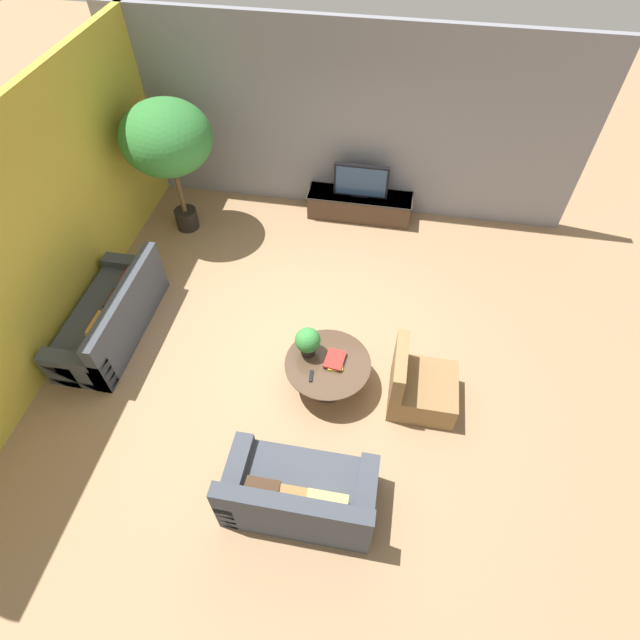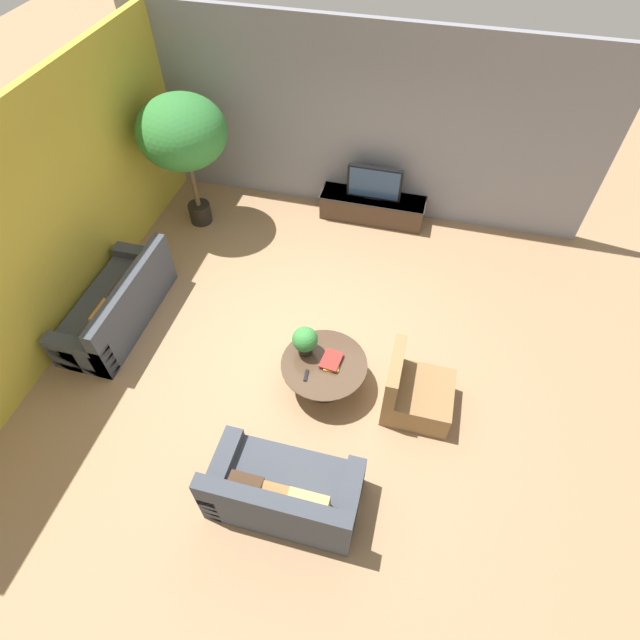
% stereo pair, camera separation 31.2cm
% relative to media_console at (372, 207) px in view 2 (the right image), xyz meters
% --- Properties ---
extents(ground_plane, '(24.00, 24.00, 0.00)m').
position_rel_media_console_xyz_m(ground_plane, '(-0.36, -2.94, -0.22)').
color(ground_plane, '#9E7A56').
extents(back_wall_stone, '(7.40, 0.12, 3.00)m').
position_rel_media_console_xyz_m(back_wall_stone, '(-0.36, 0.32, 1.28)').
color(back_wall_stone, gray).
rests_on(back_wall_stone, ground).
extents(side_wall_left, '(0.12, 7.40, 3.00)m').
position_rel_media_console_xyz_m(side_wall_left, '(-3.62, -2.74, 1.28)').
color(side_wall_left, gold).
rests_on(side_wall_left, ground).
extents(media_console, '(1.76, 0.50, 0.43)m').
position_rel_media_console_xyz_m(media_console, '(0.00, 0.00, 0.00)').
color(media_console, '#473323').
rests_on(media_console, ground).
extents(television, '(0.89, 0.13, 0.56)m').
position_rel_media_console_xyz_m(television, '(0.00, -0.00, 0.48)').
color(television, black).
rests_on(television, media_console).
extents(coffee_table, '(1.06, 1.06, 0.44)m').
position_rel_media_console_xyz_m(coffee_table, '(0.04, -3.49, 0.09)').
color(coffee_table, black).
rests_on(coffee_table, ground).
extents(couch_by_wall, '(0.84, 1.95, 0.84)m').
position_rel_media_console_xyz_m(couch_by_wall, '(-2.99, -3.15, 0.06)').
color(couch_by_wall, '#3D424C').
rests_on(couch_by_wall, ground).
extents(couch_near_entry, '(1.57, 0.84, 0.84)m').
position_rel_media_console_xyz_m(couch_near_entry, '(0.01, -5.08, 0.07)').
color(couch_near_entry, '#3D424C').
rests_on(couch_near_entry, ground).
extents(armchair_wicker, '(0.80, 0.76, 0.86)m').
position_rel_media_console_xyz_m(armchair_wicker, '(1.17, -3.52, 0.05)').
color(armchair_wicker, olive).
rests_on(armchair_wicker, ground).
extents(potted_palm_tall, '(1.34, 1.34, 2.15)m').
position_rel_media_console_xyz_m(potted_palm_tall, '(-2.80, -0.80, 1.37)').
color(potted_palm_tall, black).
rests_on(potted_palm_tall, ground).
extents(potted_plant_tabletop, '(0.32, 0.32, 0.40)m').
position_rel_media_console_xyz_m(potted_plant_tabletop, '(-0.23, -3.37, 0.44)').
color(potted_plant_tabletop, black).
rests_on(potted_plant_tabletop, coffee_table).
extents(book_stack, '(0.26, 0.32, 0.06)m').
position_rel_media_console_xyz_m(book_stack, '(0.12, -3.46, 0.25)').
color(book_stack, gold).
rests_on(book_stack, coffee_table).
extents(remote_black, '(0.06, 0.16, 0.02)m').
position_rel_media_console_xyz_m(remote_black, '(-0.12, -3.72, 0.23)').
color(remote_black, black).
rests_on(remote_black, coffee_table).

